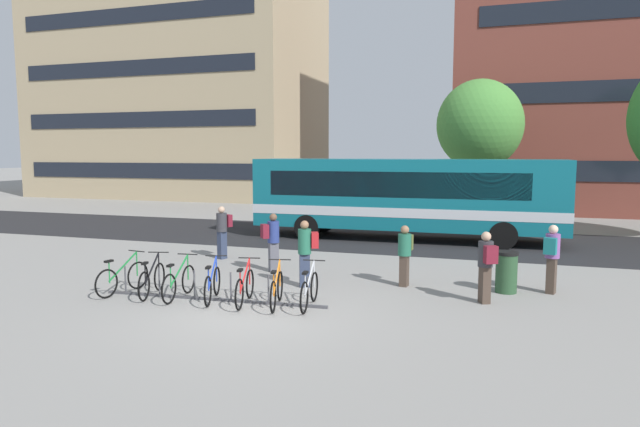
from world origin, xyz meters
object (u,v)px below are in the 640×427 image
(parked_bicycle_green_2, at_px, (179,283))
(commuter_red_pack_3, at_px, (306,249))
(parked_bicycle_blue_3, at_px, (212,285))
(trash_bin, at_px, (506,272))
(commuter_maroon_pack_2, at_px, (272,238))
(parked_bicycle_black_1, at_px, (152,280))
(commuter_teal_pack_1, at_px, (552,254))
(commuter_maroon_pack_5, at_px, (223,228))
(parked_bicycle_orange_5, at_px, (277,290))
(parked_bicycle_green_0, at_px, (123,278))
(commuter_olive_pack_0, at_px, (405,251))
(city_bus, at_px, (407,195))
(street_tree_0, at_px, (480,125))
(commuter_maroon_pack_4, at_px, (486,262))
(parked_bicycle_silver_6, at_px, (309,291))
(parked_bicycle_red_4, at_px, (245,288))

(parked_bicycle_green_2, relative_size, commuter_red_pack_3, 0.99)
(parked_bicycle_blue_3, relative_size, trash_bin, 1.61)
(commuter_maroon_pack_2, relative_size, trash_bin, 1.66)
(parked_bicycle_black_1, relative_size, parked_bicycle_green_2, 0.98)
(commuter_teal_pack_1, distance_m, trash_bin, 1.16)
(parked_bicycle_black_1, distance_m, commuter_maroon_pack_5, 4.84)
(commuter_maroon_pack_2, height_order, trash_bin, commuter_maroon_pack_2)
(parked_bicycle_orange_5, relative_size, commuter_maroon_pack_2, 0.99)
(parked_bicycle_green_0, height_order, parked_bicycle_black_1, same)
(parked_bicycle_green_0, bearing_deg, commuter_red_pack_3, -55.29)
(commuter_olive_pack_0, distance_m, commuter_maroon_pack_2, 3.98)
(city_bus, xyz_separation_m, street_tree_0, (2.48, 6.51, 3.03))
(city_bus, xyz_separation_m, commuter_maroon_pack_2, (-2.76, -7.17, -0.79))
(parked_bicycle_green_2, xyz_separation_m, commuter_maroon_pack_2, (0.97, 3.43, 0.60))
(parked_bicycle_blue_3, bearing_deg, commuter_maroon_pack_2, -18.79)
(trash_bin, bearing_deg, commuter_maroon_pack_4, -111.08)
(commuter_maroon_pack_4, bearing_deg, commuter_maroon_pack_5, 43.84)
(parked_bicycle_silver_6, xyz_separation_m, street_tree_0, (3.00, 16.89, 4.42))
(commuter_red_pack_3, bearing_deg, parked_bicycle_green_2, 14.53)
(commuter_maroon_pack_5, distance_m, street_tree_0, 14.95)
(city_bus, height_order, commuter_teal_pack_1, city_bus)
(parked_bicycle_green_2, xyz_separation_m, parked_bicycle_blue_3, (0.86, 0.05, 0.00))
(parked_bicycle_orange_5, bearing_deg, commuter_maroon_pack_4, -82.59)
(city_bus, height_order, commuter_maroon_pack_4, city_bus)
(parked_bicycle_blue_3, bearing_deg, commuter_red_pack_3, -56.96)
(parked_bicycle_orange_5, bearing_deg, commuter_maroon_pack_5, 25.62)
(parked_bicycle_red_4, bearing_deg, parked_bicycle_silver_6, -94.59)
(parked_bicycle_green_0, relative_size, parked_bicycle_blue_3, 1.03)
(commuter_maroon_pack_5, bearing_deg, commuter_teal_pack_1, 101.85)
(commuter_teal_pack_1, distance_m, commuter_red_pack_3, 6.08)
(commuter_maroon_pack_4, bearing_deg, parked_bicycle_green_0, 75.62)
(parked_bicycle_green_0, height_order, commuter_olive_pack_0, commuter_olive_pack_0)
(parked_bicycle_orange_5, relative_size, street_tree_0, 0.24)
(parked_bicycle_black_1, bearing_deg, commuter_red_pack_3, -72.68)
(trash_bin, bearing_deg, commuter_maroon_pack_5, 168.43)
(parked_bicycle_green_0, xyz_separation_m, commuter_maroon_pack_2, (2.55, 3.44, 0.60))
(city_bus, distance_m, commuter_red_pack_3, 8.71)
(commuter_olive_pack_0, distance_m, commuter_maroon_pack_5, 6.54)
(parked_bicycle_red_4, xyz_separation_m, street_tree_0, (4.50, 17.08, 4.42))
(parked_bicycle_green_0, distance_m, parked_bicycle_silver_6, 4.80)
(parked_bicycle_black_1, distance_m, parked_bicycle_red_4, 2.47)
(parked_bicycle_black_1, xyz_separation_m, commuter_red_pack_3, (3.27, 1.98, 0.61))
(parked_bicycle_orange_5, distance_m, commuter_maroon_pack_4, 4.82)
(commuter_olive_pack_0, relative_size, commuter_teal_pack_1, 0.93)
(commuter_maroon_pack_4, bearing_deg, commuter_teal_pack_1, -72.96)
(parked_bicycle_black_1, bearing_deg, commuter_teal_pack_1, -85.00)
(commuter_teal_pack_1, height_order, commuter_maroon_pack_5, commuter_maroon_pack_5)
(commuter_maroon_pack_2, height_order, street_tree_0, street_tree_0)
(parked_bicycle_green_2, bearing_deg, commuter_olive_pack_0, -65.13)
(parked_bicycle_blue_3, bearing_deg, trash_bin, -82.87)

